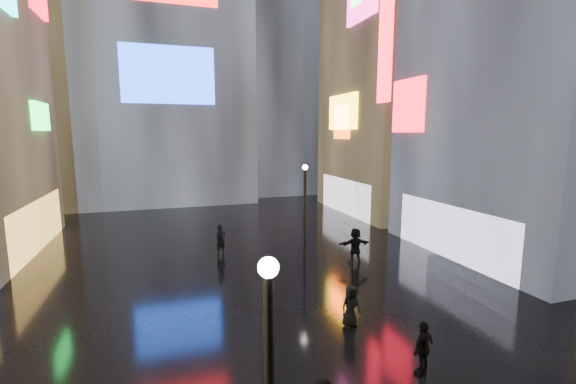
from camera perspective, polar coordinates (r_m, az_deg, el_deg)
name	(u,v)px	position (r m, az deg, el deg)	size (l,w,h in m)	color
ground	(242,262)	(21.29, -6.81, -10.26)	(140.00, 140.00, 0.00)	black
building_right_far	(400,50)	(36.45, 16.24, 19.58)	(10.28, 12.00, 28.00)	black
tower_flank_right	(271,47)	(48.60, -2.51, 20.70)	(12.00, 12.00, 34.00)	black
tower_flank_left	(41,66)	(43.42, -32.71, 15.45)	(10.00, 10.00, 26.00)	black
lamp_far	(305,205)	(21.35, 2.52, -1.97)	(0.30, 0.30, 5.20)	black
pedestrian_3	(423,348)	(12.52, 19.41, -20.95)	(0.94, 0.39, 1.60)	black
pedestrian_4	(351,306)	(14.56, 9.27, -16.34)	(0.74, 0.48, 1.52)	black
pedestrian_5	(355,246)	(21.03, 9.92, -7.83)	(1.78, 0.57, 1.92)	black
pedestrian_6	(221,240)	(22.43, -9.92, -6.97)	(0.65, 0.42, 1.77)	black
umbrella_2	(352,273)	(14.08, 9.39, -11.80)	(1.02, 1.04, 0.94)	black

